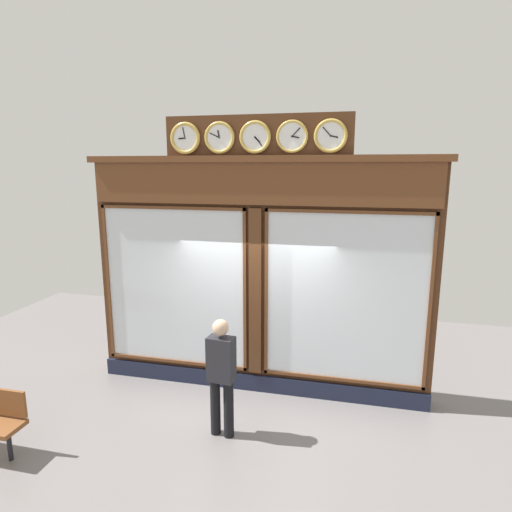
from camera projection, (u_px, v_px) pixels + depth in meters
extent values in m
cube|color=#4C2B16|center=(258.00, 280.00, 7.03)|extent=(5.48, 0.30, 3.73)
cube|color=#191E33|center=(256.00, 383.00, 7.22)|extent=(5.48, 0.08, 0.28)
cube|color=brown|center=(255.00, 184.00, 6.54)|extent=(5.37, 0.08, 0.64)
cube|color=brown|center=(256.00, 159.00, 6.48)|extent=(5.59, 0.20, 0.10)
cube|color=silver|center=(345.00, 299.00, 6.59)|extent=(2.39, 0.02, 2.60)
cube|color=brown|center=(349.00, 212.00, 6.31)|extent=(2.49, 0.04, 0.05)
cube|color=brown|center=(341.00, 379.00, 6.84)|extent=(2.49, 0.04, 0.05)
cube|color=brown|center=(430.00, 305.00, 6.30)|extent=(0.05, 0.04, 2.70)
cube|color=brown|center=(266.00, 294.00, 6.85)|extent=(0.05, 0.04, 2.70)
cube|color=silver|center=(175.00, 287.00, 7.22)|extent=(2.39, 0.02, 2.60)
cube|color=brown|center=(171.00, 208.00, 6.94)|extent=(2.49, 0.04, 0.05)
cube|color=brown|center=(177.00, 361.00, 7.47)|extent=(2.49, 0.04, 0.05)
cube|color=brown|center=(108.00, 283.00, 7.48)|extent=(0.05, 0.04, 2.70)
cube|color=brown|center=(245.00, 292.00, 6.93)|extent=(0.05, 0.04, 2.70)
cube|color=#4C2B16|center=(256.00, 293.00, 6.89)|extent=(0.20, 0.10, 2.70)
cube|color=#4C2B16|center=(256.00, 137.00, 6.46)|extent=(2.86, 0.06, 0.66)
cylinder|color=white|center=(331.00, 136.00, 6.13)|extent=(0.39, 0.02, 0.39)
torus|color=gold|center=(331.00, 136.00, 6.13)|extent=(0.48, 0.05, 0.48)
cube|color=black|center=(334.00, 137.00, 6.11)|extent=(0.11, 0.01, 0.04)
cube|color=black|center=(327.00, 131.00, 6.12)|extent=(0.12, 0.01, 0.13)
sphere|color=black|center=(330.00, 136.00, 6.11)|extent=(0.02, 0.02, 0.02)
cylinder|color=white|center=(292.00, 136.00, 6.25)|extent=(0.39, 0.02, 0.39)
torus|color=gold|center=(292.00, 136.00, 6.25)|extent=(0.47, 0.04, 0.47)
cube|color=black|center=(295.00, 137.00, 6.23)|extent=(0.11, 0.01, 0.04)
cube|color=black|center=(296.00, 132.00, 6.22)|extent=(0.12, 0.01, 0.13)
sphere|color=black|center=(292.00, 136.00, 6.24)|extent=(0.02, 0.02, 0.02)
cylinder|color=white|center=(255.00, 137.00, 6.38)|extent=(0.39, 0.02, 0.39)
torus|color=gold|center=(255.00, 137.00, 6.38)|extent=(0.48, 0.05, 0.48)
cube|color=black|center=(257.00, 140.00, 6.36)|extent=(0.09, 0.01, 0.09)
cube|color=black|center=(258.00, 141.00, 6.37)|extent=(0.12, 0.01, 0.13)
sphere|color=black|center=(255.00, 137.00, 6.36)|extent=(0.02, 0.02, 0.02)
cylinder|color=white|center=(219.00, 138.00, 6.50)|extent=(0.39, 0.02, 0.39)
torus|color=gold|center=(219.00, 138.00, 6.50)|extent=(0.47, 0.05, 0.47)
cube|color=black|center=(219.00, 134.00, 6.48)|extent=(0.04, 0.01, 0.11)
cube|color=black|center=(214.00, 135.00, 6.50)|extent=(0.15, 0.01, 0.08)
sphere|color=black|center=(219.00, 138.00, 6.49)|extent=(0.02, 0.02, 0.02)
cylinder|color=white|center=(185.00, 138.00, 6.63)|extent=(0.39, 0.02, 0.39)
torus|color=gold|center=(185.00, 138.00, 6.62)|extent=(0.48, 0.06, 0.48)
cube|color=black|center=(182.00, 138.00, 6.63)|extent=(0.11, 0.01, 0.03)
cube|color=black|center=(184.00, 133.00, 6.60)|extent=(0.04, 0.01, 0.16)
sphere|color=black|center=(185.00, 138.00, 6.61)|extent=(0.02, 0.02, 0.02)
cylinder|color=black|center=(215.00, 406.00, 6.01)|extent=(0.14, 0.14, 0.82)
cylinder|color=black|center=(229.00, 409.00, 5.94)|extent=(0.14, 0.14, 0.82)
cube|color=#232328|center=(221.00, 359.00, 5.83)|extent=(0.38, 0.26, 0.62)
sphere|color=tan|center=(221.00, 327.00, 5.74)|extent=(0.22, 0.22, 0.22)
cylinder|color=black|center=(9.00, 444.00, 5.48)|extent=(0.06, 0.06, 0.45)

